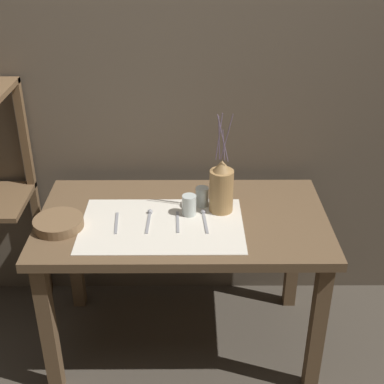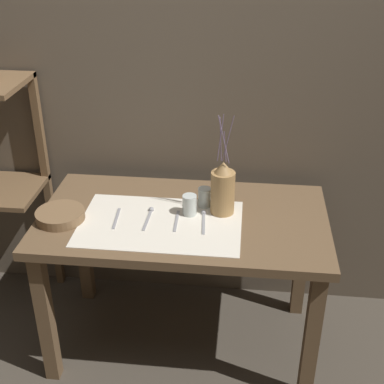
# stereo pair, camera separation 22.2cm
# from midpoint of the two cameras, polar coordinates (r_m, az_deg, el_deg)

# --- Properties ---
(ground_plane) EXTENTS (12.00, 12.00, 0.00)m
(ground_plane) POSITION_cam_midpoint_polar(r_m,az_deg,el_deg) (2.72, -3.28, -15.60)
(ground_plane) COLOR #473F35
(stone_wall_back) EXTENTS (7.00, 0.06, 2.40)m
(stone_wall_back) POSITION_cam_midpoint_polar(r_m,az_deg,el_deg) (2.50, -3.57, 12.41)
(stone_wall_back) COLOR brown
(stone_wall_back) RESTS_ON ground_plane
(wooden_table) EXTENTS (1.24, 0.68, 0.71)m
(wooden_table) POSITION_cam_midpoint_polar(r_m,az_deg,el_deg) (2.34, -3.69, -4.79)
(wooden_table) COLOR brown
(wooden_table) RESTS_ON ground_plane
(linen_cloth) EXTENTS (0.68, 0.43, 0.00)m
(linen_cloth) POSITION_cam_midpoint_polar(r_m,az_deg,el_deg) (2.23, -6.09, -3.62)
(linen_cloth) COLOR silver
(linen_cloth) RESTS_ON wooden_table
(pitcher_with_flowers) EXTENTS (0.10, 0.10, 0.45)m
(pitcher_with_flowers) POSITION_cam_midpoint_polar(r_m,az_deg,el_deg) (2.27, 0.36, 0.38)
(pitcher_with_flowers) COLOR #A87F4C
(pitcher_with_flowers) RESTS_ON wooden_table
(wooden_bowl) EXTENTS (0.21, 0.21, 0.04)m
(wooden_bowl) POSITION_cam_midpoint_polar(r_m,az_deg,el_deg) (2.29, -16.78, -3.29)
(wooden_bowl) COLOR brown
(wooden_bowl) RESTS_ON wooden_table
(glass_tumbler_near) EXTENTS (0.06, 0.06, 0.09)m
(glass_tumbler_near) POSITION_cam_midpoint_polar(r_m,az_deg,el_deg) (2.27, -3.11, -1.49)
(glass_tumbler_near) COLOR silver
(glass_tumbler_near) RESTS_ON wooden_table
(glass_tumbler_far) EXTENTS (0.06, 0.06, 0.09)m
(glass_tumbler_far) POSITION_cam_midpoint_polar(r_m,az_deg,el_deg) (2.34, -1.64, -0.56)
(glass_tumbler_far) COLOR silver
(glass_tumbler_far) RESTS_ON wooden_table
(knife_center) EXTENTS (0.02, 0.17, 0.00)m
(knife_center) POSITION_cam_midpoint_polar(r_m,az_deg,el_deg) (2.27, -10.86, -3.35)
(knife_center) COLOR #939399
(knife_center) RESTS_ON wooden_table
(spoon_outer) EXTENTS (0.02, 0.18, 0.02)m
(spoon_outer) POSITION_cam_midpoint_polar(r_m,az_deg,el_deg) (2.29, -7.35, -2.62)
(spoon_outer) COLOR #939399
(spoon_outer) RESTS_ON wooden_table
(fork_inner) EXTENTS (0.02, 0.17, 0.00)m
(fork_inner) POSITION_cam_midpoint_polar(r_m,az_deg,el_deg) (2.24, -4.38, -3.29)
(fork_inner) COLOR #939399
(fork_inner) RESTS_ON wooden_table
(spoon_inner) EXTENTS (0.03, 0.18, 0.02)m
(spoon_inner) POSITION_cam_midpoint_polar(r_m,az_deg,el_deg) (2.27, -1.52, -2.63)
(spoon_inner) COLOR #939399
(spoon_inner) RESTS_ON wooden_table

